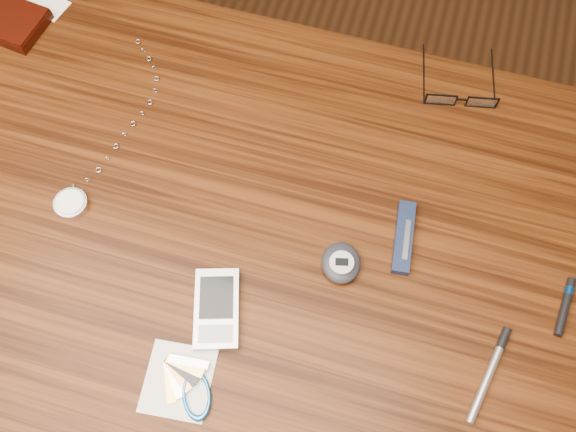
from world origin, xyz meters
name	(u,v)px	position (x,y,z in m)	size (l,w,h in m)	color
ground	(254,350)	(0.00, 0.00, 0.00)	(3.80, 3.80, 0.00)	#472814
desk	(233,251)	(0.00, 0.00, 0.65)	(1.00, 0.70, 0.75)	#3A1B09
wallet_and_card	(11,21)	(-0.42, 0.22, 0.76)	(0.12, 0.13, 0.02)	black
eyeglasses	(461,98)	(0.26, 0.28, 0.76)	(0.12, 0.13, 0.02)	black
pocket_watch	(75,197)	(-0.21, -0.02, 0.76)	(0.07, 0.31, 0.01)	silver
pda_phone	(217,309)	(0.03, -0.12, 0.76)	(0.08, 0.11, 0.02)	#AAABAF
pedometer	(341,263)	(0.16, -0.02, 0.76)	(0.06, 0.07, 0.02)	black
notepad_keys	(187,386)	(0.02, -0.21, 0.75)	(0.10, 0.10, 0.01)	white
pocket_knife	(404,237)	(0.23, 0.04, 0.76)	(0.03, 0.10, 0.01)	#131E3A
silver_pen	(492,367)	(0.37, -0.09, 0.75)	(0.04, 0.12, 0.01)	#ACADB1
black_blue_pen	(566,305)	(0.44, 0.01, 0.76)	(0.02, 0.08, 0.01)	black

